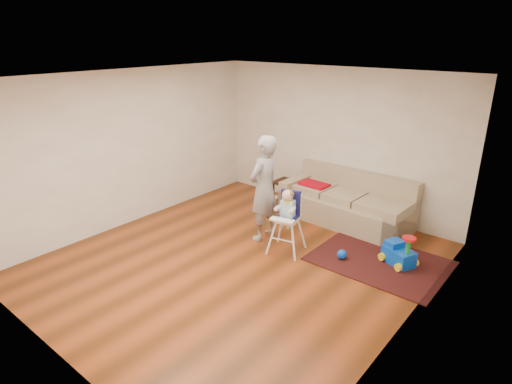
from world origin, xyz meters
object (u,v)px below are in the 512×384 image
Objects in this scene: sofa at (345,198)px; adult at (264,188)px; side_table at (286,191)px; ride_on_toy at (400,248)px; toy_ball at (342,254)px; high_chair at (287,222)px.

adult is (-0.73, -1.44, 0.43)m from sofa.
adult is (0.67, -1.57, 0.66)m from side_table.
sofa is 4.77× the size of ride_on_toy.
ride_on_toy is 0.84m from toy_ball.
high_chair is (1.24, -1.72, 0.28)m from side_table.
adult reaches higher than ride_on_toy.
sofa is 1.43m from side_table.
sofa reaches higher than ride_on_toy.
toy_ball is 0.14× the size of high_chair.
adult reaches higher than sofa.
high_chair is at bearing -92.85° from sofa.
high_chair is at bearing -54.15° from side_table.
side_table is 0.43× the size of high_chair.
ride_on_toy is 0.48× the size of high_chair.
high_chair reaches higher than ride_on_toy.
sofa is 1.64m from ride_on_toy.
high_chair reaches higher than toy_ball.
sofa is 5.37× the size of side_table.
high_chair reaches higher than side_table.
sofa is at bearing -5.37° from side_table.
ride_on_toy reaches higher than side_table.
side_table is 1.83m from adult.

